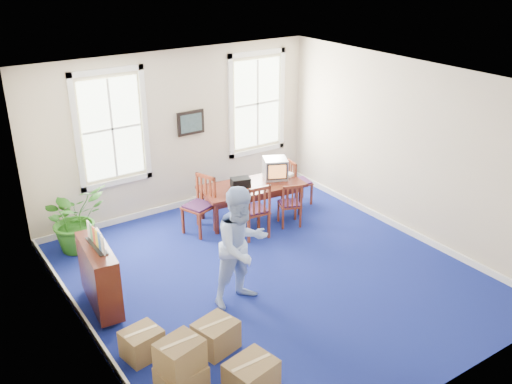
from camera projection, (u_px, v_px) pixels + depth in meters
floor at (271, 275)px, 9.35m from camera, size 6.50×6.50×0.00m
ceiling at (274, 82)px, 8.07m from camera, size 6.50×6.50×0.00m
wall_back at (176, 132)px, 11.18m from camera, size 6.50×0.00×6.50m
wall_front at (445, 281)px, 6.24m from camera, size 6.50×0.00×6.50m
wall_left at (79, 237)px, 7.17m from camera, size 0.00×6.50×6.50m
wall_right at (408, 149)px, 10.25m from camera, size 0.00×6.50×6.50m
baseboard_back at (181, 204)px, 11.77m from camera, size 6.00×0.04×0.12m
baseboard_left at (95, 336)px, 7.80m from camera, size 0.04×6.50×0.12m
baseboard_right at (398, 226)px, 10.85m from camera, size 0.04×6.50×0.12m
window_left at (112, 129)px, 10.38m from camera, size 1.40×0.12×2.20m
window_right at (257, 103)px, 12.02m from camera, size 1.40×0.12×2.20m
wall_picture at (191, 123)px, 11.23m from camera, size 0.58×0.06×0.48m
conference_table at (252, 201)px, 11.22m from camera, size 2.11×1.16×0.69m
crt_tv at (275, 168)px, 11.34m from camera, size 0.62×0.64×0.41m
game_console at (287, 174)px, 11.52m from camera, size 0.24×0.27×0.06m
equipment_bag at (241, 182)px, 10.97m from camera, size 0.41×0.32×0.18m
chair_near_left at (254, 210)px, 10.42m from camera, size 0.53×0.53×1.06m
chair_near_right at (289, 203)px, 10.87m from camera, size 0.52×0.52×0.89m
chair_end_left at (198, 206)px, 10.53m from camera, size 0.62×0.62×1.08m
chair_end_right at (300, 182)px, 11.78m from camera, size 0.49×0.49×0.96m
man at (242, 246)px, 8.33m from camera, size 0.97×0.78×1.86m
credenza at (100, 280)px, 8.34m from camera, size 0.47×1.24×0.95m
brochure_rack at (96, 242)px, 8.10m from camera, size 0.33×0.70×0.31m
potted_plant at (75, 218)px, 9.94m from camera, size 1.33×1.25×1.20m
cardboard_boxes at (192, 356)px, 6.89m from camera, size 1.69×1.69×0.83m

